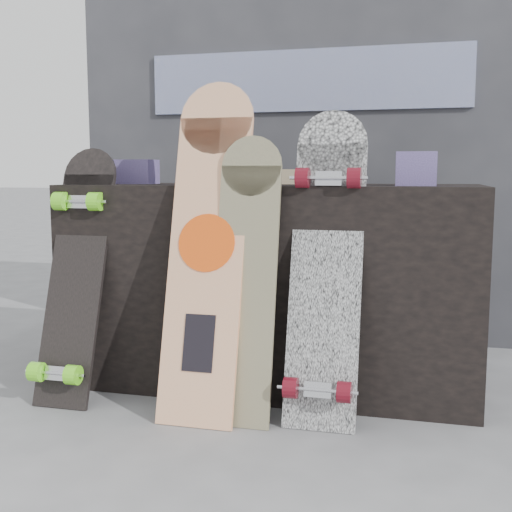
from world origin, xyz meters
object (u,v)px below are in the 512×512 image
(longboard_celtic, at_px, (246,269))
(longboard_cascadia, at_px, (326,260))
(skateboard_dark, at_px, (76,270))
(vendor_table, at_px, (272,284))
(longboard_geisha, at_px, (208,238))

(longboard_celtic, relative_size, longboard_cascadia, 0.91)
(longboard_cascadia, distance_m, skateboard_dark, 0.94)
(longboard_cascadia, bearing_deg, vendor_table, 128.77)
(vendor_table, relative_size, skateboard_dark, 1.69)
(vendor_table, height_order, longboard_celtic, longboard_celtic)
(vendor_table, relative_size, longboard_geisha, 1.36)
(vendor_table, xyz_separation_m, skateboard_dark, (-0.67, -0.35, 0.09))
(longboard_celtic, bearing_deg, longboard_cascadia, 12.89)
(longboard_celtic, height_order, skateboard_dark, longboard_celtic)
(longboard_geisha, xyz_separation_m, longboard_celtic, (0.15, -0.02, -0.10))
(longboard_geisha, distance_m, skateboard_dark, 0.55)
(longboard_geisha, height_order, longboard_cascadia, longboard_geisha)
(vendor_table, bearing_deg, longboard_cascadia, -51.23)
(vendor_table, distance_m, longboard_geisha, 0.45)
(skateboard_dark, bearing_deg, longboard_celtic, -3.70)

